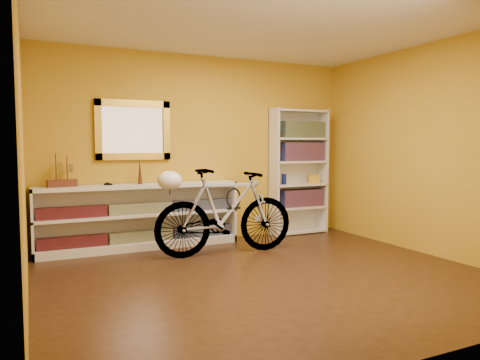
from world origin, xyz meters
name	(u,v)px	position (x,y,z in m)	size (l,w,h in m)	color
floor	(269,277)	(0.00, 0.00, -0.01)	(4.50, 4.00, 0.01)	black
ceiling	(270,18)	(0.00, 0.00, 2.60)	(4.50, 4.00, 0.01)	silver
back_wall	(201,149)	(0.00, 2.00, 1.30)	(4.50, 0.01, 2.60)	#B98C1B
left_wall	(22,151)	(-2.25, 0.00, 1.30)	(0.01, 4.00, 2.60)	#B98C1B
right_wall	(431,149)	(2.25, 0.00, 1.30)	(0.01, 4.00, 2.60)	#B98C1B
gilt_mirror	(133,130)	(-0.95, 1.97, 1.55)	(0.98, 0.06, 0.78)	olive
wall_socket	(258,218)	(0.90, 1.99, 0.25)	(0.09, 0.01, 0.09)	silver
console_unit	(141,217)	(-0.91, 1.81, 0.42)	(2.60, 0.35, 0.85)	silver
cd_row_lower	(141,236)	(-0.91, 1.79, 0.17)	(2.50, 0.13, 0.14)	black
cd_row_upper	(141,208)	(-0.91, 1.79, 0.54)	(2.50, 0.13, 0.14)	navy
model_ship	(62,170)	(-1.85, 1.81, 1.05)	(0.34, 0.13, 0.41)	#471F13
toy_car	(108,185)	(-1.31, 1.81, 0.85)	(0.00, 0.00, 0.00)	black
bronze_ornament	(140,171)	(-0.91, 1.81, 1.03)	(0.06, 0.06, 0.35)	#56311D
decorative_orb	(176,180)	(-0.43, 1.81, 0.89)	(0.09, 0.09, 0.09)	#56311D
bookcase	(299,172)	(1.53, 1.84, 0.95)	(0.90, 0.30, 1.90)	silver
book_row_a	(301,198)	(1.58, 1.84, 0.55)	(0.70, 0.22, 0.26)	maroon
book_row_b	(302,152)	(1.58, 1.84, 1.25)	(0.70, 0.22, 0.28)	maroon
book_row_c	(302,130)	(1.58, 1.84, 1.59)	(0.70, 0.22, 0.25)	navy
travel_mug	(284,179)	(1.26, 1.82, 0.84)	(0.07, 0.07, 0.16)	#16299B
red_tin	(287,132)	(1.33, 1.87, 1.56)	(0.14, 0.14, 0.18)	maroon
yellow_bag	(314,179)	(1.78, 1.80, 0.83)	(0.17, 0.11, 0.13)	gold
bicycle	(226,212)	(-0.03, 1.06, 0.53)	(1.82, 0.47, 1.07)	silver
helmet	(170,180)	(-0.72, 1.10, 0.94)	(0.29, 0.28, 0.22)	white
u_lock	(234,198)	(0.08, 1.06, 0.70)	(0.20, 0.20, 0.02)	black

